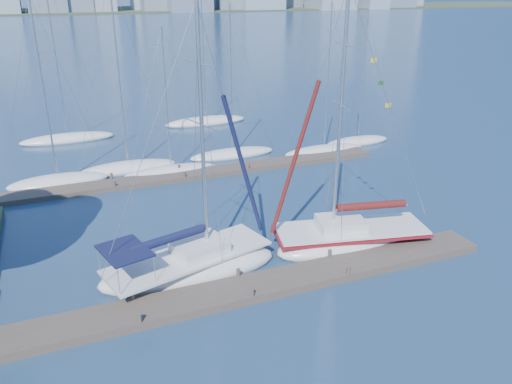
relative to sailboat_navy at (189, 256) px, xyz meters
name	(u,v)px	position (x,y,z in m)	size (l,w,h in m)	color
ground	(245,293)	(1.95, -2.61, -1.00)	(700.00, 700.00, 0.00)	#17314C
near_dock	(245,290)	(1.95, -2.61, -0.80)	(26.00, 2.00, 0.40)	#483E35
far_dock	(195,174)	(3.95, 13.39, -0.82)	(30.00, 1.80, 0.36)	#483E35
far_shore	(56,11)	(1.95, 317.39, -1.00)	(800.00, 100.00, 1.50)	#38472D
sailboat_navy	(189,256)	(0.00, 0.00, 0.00)	(9.37, 5.15, 13.38)	silver
sailboat_maroon	(351,227)	(9.04, -0.30, 0.07)	(9.27, 4.67, 14.09)	silver
bg_boat_0	(58,181)	(-5.67, 15.38, -0.73)	(7.28, 3.57, 13.20)	silver
bg_boat_1	(128,167)	(-0.51, 16.52, -0.72)	(7.79, 4.17, 14.62)	silver
bg_boat_2	(171,171)	(2.43, 14.64, -0.78)	(7.30, 4.47, 11.03)	silver
bg_boat_3	(232,154)	(8.20, 16.87, -0.76)	(7.50, 2.47, 12.51)	silver
bg_boat_4	(324,150)	(15.86, 14.86, -0.76)	(7.43, 2.02, 12.57)	silver
bg_boat_5	(358,141)	(20.07, 16.14, -0.77)	(6.54, 3.87, 11.65)	silver
bg_boat_6	(68,138)	(-4.51, 26.83, -0.73)	(8.63, 3.83, 14.34)	silver
bg_boat_7	(206,121)	(9.22, 28.16, -0.73)	(8.85, 3.85, 13.98)	silver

